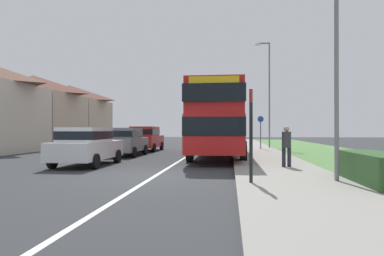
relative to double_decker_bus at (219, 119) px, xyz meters
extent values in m
plane|color=#2D3033|center=(-1.81, -8.21, -2.14)|extent=(120.00, 120.00, 0.00)
cube|color=silver|center=(-1.81, -0.21, -2.14)|extent=(0.14, 60.00, 0.01)
cube|color=gray|center=(2.39, -2.21, -2.08)|extent=(3.20, 68.00, 0.12)
cube|color=#517F42|center=(6.69, -2.21, -2.10)|extent=(6.00, 68.00, 0.08)
cube|color=#2D5128|center=(4.49, -9.49, -1.69)|extent=(1.10, 3.32, 0.90)
cube|color=red|center=(0.00, 0.00, -0.82)|extent=(2.50, 11.36, 1.65)
cube|color=red|center=(0.00, 0.00, 0.78)|extent=(2.45, 11.14, 1.55)
cube|color=black|center=(0.00, 0.00, -0.49)|extent=(2.53, 11.42, 0.76)
cube|color=black|center=(0.00, 0.00, 0.86)|extent=(2.53, 11.42, 0.72)
cube|color=gold|center=(0.00, -5.62, 1.28)|extent=(2.00, 0.08, 0.44)
cylinder|color=black|center=(-1.25, 3.52, -1.64)|extent=(0.30, 1.00, 1.00)
cylinder|color=black|center=(1.25, 3.52, -1.64)|extent=(0.30, 1.00, 1.00)
cylinder|color=black|center=(-1.25, -3.12, -1.64)|extent=(0.30, 1.00, 1.00)
cylinder|color=black|center=(1.25, -3.12, -1.64)|extent=(0.30, 1.00, 1.00)
cube|color=silver|center=(-5.41, -5.15, -1.48)|extent=(1.78, 4.17, 0.73)
cube|color=silver|center=(-5.41, -5.36, -0.82)|extent=(1.57, 2.30, 0.59)
cube|color=black|center=(-5.41, -5.36, -0.85)|extent=(1.60, 2.32, 0.33)
cylinder|color=black|center=(-6.28, -3.86, -1.84)|extent=(0.20, 0.60, 0.60)
cylinder|color=black|center=(-4.53, -3.86, -1.84)|extent=(0.20, 0.60, 0.60)
cylinder|color=black|center=(-6.28, -6.44, -1.84)|extent=(0.20, 0.60, 0.60)
cylinder|color=black|center=(-4.53, -6.44, -1.84)|extent=(0.20, 0.60, 0.60)
cube|color=slate|center=(-5.39, 0.12, -1.48)|extent=(1.71, 3.94, 0.73)
cube|color=slate|center=(-5.39, -0.08, -0.81)|extent=(1.51, 2.17, 0.60)
cube|color=black|center=(-5.39, -0.08, -0.84)|extent=(1.54, 2.19, 0.34)
cylinder|color=black|center=(-6.23, 1.34, -1.84)|extent=(0.20, 0.60, 0.60)
cylinder|color=black|center=(-4.55, 1.34, -1.84)|extent=(0.20, 0.60, 0.60)
cylinder|color=black|center=(-6.23, -1.10, -1.84)|extent=(0.20, 0.60, 0.60)
cylinder|color=black|center=(-4.55, -1.10, -1.84)|extent=(0.20, 0.60, 0.60)
cube|color=#B21E1E|center=(-5.41, 4.86, -1.45)|extent=(1.84, 4.23, 0.79)
cube|color=#B21E1E|center=(-5.41, 4.65, -0.72)|extent=(1.62, 2.33, 0.65)
cube|color=black|center=(-5.41, 4.65, -0.76)|extent=(1.66, 2.35, 0.36)
cylinder|color=black|center=(-6.31, 6.17, -1.84)|extent=(0.20, 0.60, 0.60)
cylinder|color=black|center=(-4.51, 6.17, -1.84)|extent=(0.20, 0.60, 0.60)
cylinder|color=black|center=(-6.31, 3.55, -1.84)|extent=(0.20, 0.60, 0.60)
cylinder|color=black|center=(-4.51, 3.55, -1.84)|extent=(0.20, 0.60, 0.60)
cylinder|color=#23232D|center=(2.65, -5.94, -1.72)|extent=(0.14, 0.14, 0.85)
cylinder|color=#23232D|center=(2.85, -5.94, -1.72)|extent=(0.14, 0.14, 0.85)
cylinder|color=#333338|center=(2.75, -5.94, -0.99)|extent=(0.34, 0.34, 0.60)
sphere|color=tan|center=(2.75, -5.94, -0.58)|extent=(0.22, 0.22, 0.22)
cylinder|color=black|center=(1.19, -9.88, -0.84)|extent=(0.09, 0.09, 2.60)
cube|color=red|center=(1.19, -9.88, 0.26)|extent=(0.04, 0.44, 0.32)
cube|color=black|center=(1.19, -9.86, -0.59)|extent=(0.06, 0.52, 0.68)
cylinder|color=slate|center=(2.86, 6.25, -1.09)|extent=(0.08, 0.08, 2.10)
cylinder|color=blue|center=(2.86, 6.25, 0.16)|extent=(0.44, 0.03, 0.44)
cylinder|color=slate|center=(3.56, -9.30, 2.07)|extent=(0.12, 0.12, 8.43)
cylinder|color=slate|center=(3.74, 8.37, 2.08)|extent=(0.12, 0.12, 8.45)
cube|color=slate|center=(3.29, 8.37, 6.25)|extent=(0.90, 0.10, 0.10)
cube|color=silver|center=(2.84, 8.37, 6.18)|extent=(0.36, 0.20, 0.14)
cube|color=#C1A88E|center=(-16.13, 8.29, 0.13)|extent=(7.09, 6.43, 4.55)
pyramid|color=brown|center=(-16.13, 8.29, 3.23)|extent=(7.09, 6.43, 1.64)
cube|color=#C1A88E|center=(-16.13, 14.85, 0.13)|extent=(7.09, 6.43, 4.55)
pyramid|color=brown|center=(-16.13, 14.85, 3.23)|extent=(7.09, 6.43, 1.64)
camera|label=1|loc=(0.64, -19.01, -0.62)|focal=31.74mm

